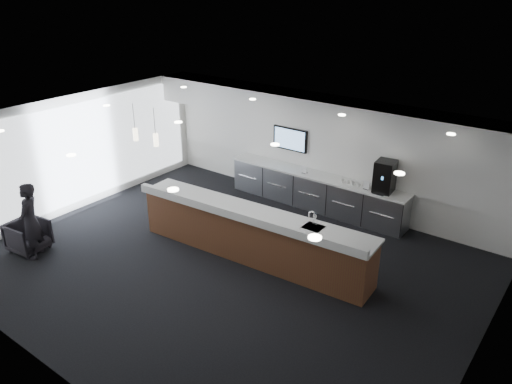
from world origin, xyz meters
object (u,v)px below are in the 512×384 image
Objects in this scene: service_counter at (252,234)px; armchair at (28,236)px; coffee_machine at (385,176)px; lounge_guest at (30,221)px.

armchair is at bearing -150.26° from service_counter.
coffee_machine is at bearing -52.27° from armchair.
coffee_machine is 8.04m from lounge_guest.
armchair is (-5.84, -5.80, -0.98)m from coffee_machine.
service_counter is 3.24× the size of lounge_guest.
lounge_guest is (-3.83, -2.82, 0.29)m from service_counter.
armchair is at bearing -136.98° from lounge_guest.
service_counter reaches higher than armchair.
armchair is 0.63m from lounge_guest.
lounge_guest is at bearing -107.24° from armchair.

